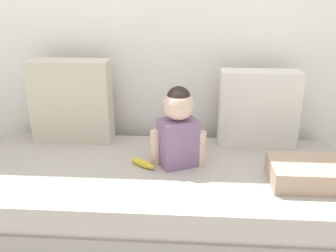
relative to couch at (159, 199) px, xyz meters
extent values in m
plane|color=#B2ADA3|center=(0.00, 0.00, -0.20)|extent=(12.00, 12.00, 0.00)
cube|color=white|center=(0.00, 0.59, 0.99)|extent=(5.33, 0.10, 2.38)
cube|color=#9C978F|center=(0.00, 0.00, -0.07)|extent=(2.13, 0.93, 0.25)
cube|color=#B7B2A8|center=(0.00, 0.00, 0.13)|extent=(2.07, 0.90, 0.15)
cube|color=beige|center=(-0.59, 0.36, 0.46)|extent=(0.50, 0.16, 0.53)
cube|color=silver|center=(0.59, 0.36, 0.44)|extent=(0.48, 0.16, 0.48)
cube|color=gray|center=(0.11, 0.05, 0.34)|extent=(0.24, 0.22, 0.27)
sphere|color=beige|center=(0.11, 0.05, 0.55)|extent=(0.17, 0.17, 0.17)
sphere|color=#2D231E|center=(0.11, 0.05, 0.59)|extent=(0.13, 0.13, 0.13)
cylinder|color=beige|center=(-0.02, 0.05, 0.30)|extent=(0.06, 0.06, 0.20)
cylinder|color=beige|center=(0.23, 0.05, 0.30)|extent=(0.06, 0.06, 0.20)
ellipsoid|color=yellow|center=(-0.09, 0.01, 0.22)|extent=(0.16, 0.14, 0.04)
cube|color=tan|center=(0.78, -0.12, 0.26)|extent=(0.40, 0.28, 0.11)
camera|label=1|loc=(0.18, -1.83, 1.16)|focal=39.53mm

